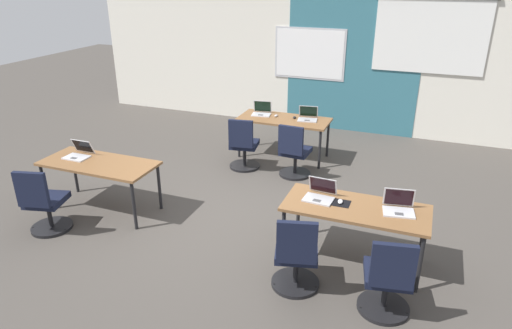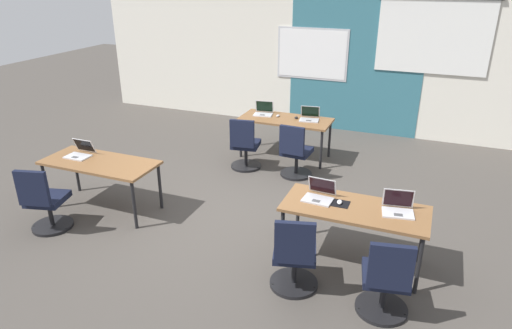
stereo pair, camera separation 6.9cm
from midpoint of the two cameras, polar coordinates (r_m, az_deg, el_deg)
ground_plane at (r=6.49m, az=-3.00°, el=-5.84°), size 24.00×24.00×0.00m
back_wall_assembly at (r=9.79m, az=7.33°, el=12.84°), size 10.00×0.27×2.80m
desk_near_left at (r=6.62m, az=-19.28°, el=-0.20°), size 1.60×0.70×0.72m
desk_near_right at (r=5.23m, az=11.95°, el=-5.75°), size 1.60×0.70×0.72m
desk_far_center at (r=8.12m, az=3.25°, el=5.35°), size 1.60×0.70×0.72m
laptop_far_right at (r=8.06m, az=6.23°, el=5.92°), size 0.37×0.35×0.23m
mouse_far_right at (r=8.11m, az=4.57°, el=5.87°), size 0.07×0.11×0.03m
chair_far_right at (r=7.41m, az=4.50°, el=1.18°), size 0.52×0.55×0.92m
laptop_near_left_end at (r=6.87m, az=-21.51°, el=1.29°), size 0.33×0.32×0.22m
chair_near_left_end at (r=6.44m, az=-25.19°, el=-4.67°), size 0.54×0.59×0.92m
laptop_near_right_end at (r=5.20m, az=17.01°, el=-5.09°), size 0.37×0.32×0.24m
chair_near_right_end at (r=4.69m, az=15.66°, el=-13.97°), size 0.52×0.57×0.92m
laptop_far_left at (r=8.31m, az=0.47°, el=6.61°), size 0.37×0.33×0.23m
mouse_far_left at (r=8.20m, az=2.28°, el=6.11°), size 0.06×0.10×0.03m
chair_far_left at (r=7.68m, az=-1.82°, el=2.07°), size 0.52×0.57×0.92m
laptop_near_right_inner at (r=5.29m, az=7.60°, el=-3.71°), size 0.35×0.33×0.23m
mousepad_near_right_inner at (r=5.24m, az=10.08°, el=-4.75°), size 0.22×0.19×0.00m
mouse_near_right_inner at (r=5.23m, az=10.10°, el=-4.56°), size 0.07×0.11×0.03m
chair_near_right_inner at (r=4.86m, az=4.62°, el=-11.66°), size 0.54×0.59×0.92m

